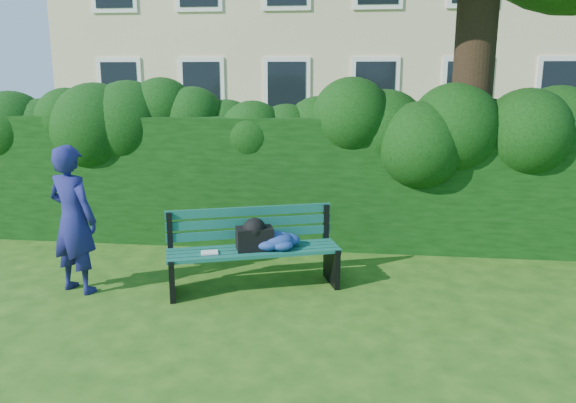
# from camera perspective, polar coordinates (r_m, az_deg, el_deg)

# --- Properties ---
(ground) EXTENTS (80.00, 80.00, 0.00)m
(ground) POSITION_cam_1_polar(r_m,az_deg,el_deg) (6.17, -0.70, -9.89)
(ground) COLOR #214D13
(ground) RESTS_ON ground
(hedge) EXTENTS (10.00, 1.00, 1.80)m
(hedge) POSITION_cam_1_polar(r_m,az_deg,el_deg) (8.01, 1.41, 2.21)
(hedge) COLOR black
(hedge) RESTS_ON ground
(park_bench) EXTENTS (1.99, 1.15, 0.89)m
(park_bench) POSITION_cam_1_polar(r_m,az_deg,el_deg) (6.34, -3.01, -4.43)
(park_bench) COLOR #105442
(park_bench) RESTS_ON ground
(man_reading) EXTENTS (0.70, 0.57, 1.65)m
(man_reading) POSITION_cam_1_polar(r_m,az_deg,el_deg) (6.58, -21.00, -1.73)
(man_reading) COLOR navy
(man_reading) RESTS_ON ground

